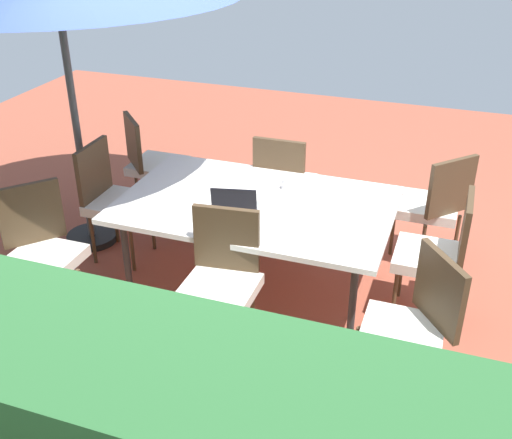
{
  "coord_description": "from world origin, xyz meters",
  "views": [
    {
      "loc": [
        -1.35,
        3.83,
        2.79
      ],
      "look_at": [
        0.0,
        0.0,
        0.58
      ],
      "focal_mm": 43.54,
      "sensor_mm": 36.0,
      "label": 1
    }
  ],
  "objects_px": {
    "chair_northwest": "(412,324)",
    "chair_west": "(439,251)",
    "chair_east": "(112,196)",
    "laptop": "(235,205)",
    "chair_south": "(283,181)",
    "chair_north": "(221,277)",
    "chair_southwest": "(434,203)",
    "cup": "(286,184)",
    "dining_table": "(256,207)",
    "chair_northeast": "(40,248)",
    "chair_southeast": "(151,161)"
  },
  "relations": [
    {
      "from": "chair_northwest",
      "to": "chair_west",
      "type": "bearing_deg",
      "value": 138.36
    },
    {
      "from": "chair_east",
      "to": "laptop",
      "type": "height_order",
      "value": "chair_east"
    },
    {
      "from": "chair_northwest",
      "to": "chair_south",
      "type": "bearing_deg",
      "value": -178.72
    },
    {
      "from": "chair_north",
      "to": "chair_southwest",
      "type": "distance_m",
      "value": 1.95
    },
    {
      "from": "chair_south",
      "to": "cup",
      "type": "xyz_separation_m",
      "value": [
        -0.17,
        0.48,
        0.21
      ]
    },
    {
      "from": "dining_table",
      "to": "chair_northwest",
      "type": "height_order",
      "value": "chair_northwest"
    },
    {
      "from": "chair_northeast",
      "to": "chair_southeast",
      "type": "bearing_deg",
      "value": 40.81
    },
    {
      "from": "chair_northwest",
      "to": "cup",
      "type": "xyz_separation_m",
      "value": [
        1.11,
        -1.13,
        0.21
      ]
    },
    {
      "from": "dining_table",
      "to": "laptop",
      "type": "xyz_separation_m",
      "value": [
        0.09,
        0.18,
        0.09
      ]
    },
    {
      "from": "chair_southwest",
      "to": "cup",
      "type": "xyz_separation_m",
      "value": [
        1.09,
        0.49,
        0.21
      ]
    },
    {
      "from": "dining_table",
      "to": "chair_southeast",
      "type": "height_order",
      "value": "chair_southeast"
    },
    {
      "from": "chair_southeast",
      "to": "chair_north",
      "type": "relative_size",
      "value": 1.0
    },
    {
      "from": "dining_table",
      "to": "chair_northeast",
      "type": "xyz_separation_m",
      "value": [
        1.3,
        0.84,
        -0.13
      ]
    },
    {
      "from": "chair_south",
      "to": "chair_east",
      "type": "xyz_separation_m",
      "value": [
        1.22,
        0.74,
        0.0
      ]
    },
    {
      "from": "chair_northwest",
      "to": "chair_northeast",
      "type": "bearing_deg",
      "value": -127.1
    },
    {
      "from": "chair_east",
      "to": "cup",
      "type": "relative_size",
      "value": 11.58
    },
    {
      "from": "dining_table",
      "to": "chair_south",
      "type": "xyz_separation_m",
      "value": [
        0.03,
        -0.77,
        -0.13
      ]
    },
    {
      "from": "chair_southeast",
      "to": "cup",
      "type": "xyz_separation_m",
      "value": [
        -1.44,
        0.5,
        0.21
      ]
    },
    {
      "from": "chair_southwest",
      "to": "chair_northwest",
      "type": "bearing_deg",
      "value": 43.46
    },
    {
      "from": "chair_northeast",
      "to": "cup",
      "type": "height_order",
      "value": "chair_northeast"
    },
    {
      "from": "chair_west",
      "to": "chair_northeast",
      "type": "height_order",
      "value": "same"
    },
    {
      "from": "dining_table",
      "to": "chair_east",
      "type": "xyz_separation_m",
      "value": [
        1.25,
        -0.04,
        -0.13
      ]
    },
    {
      "from": "chair_west",
      "to": "chair_northeast",
      "type": "xyz_separation_m",
      "value": [
        2.62,
        0.88,
        0.0
      ]
    },
    {
      "from": "dining_table",
      "to": "chair_northwest",
      "type": "relative_size",
      "value": 2.03
    },
    {
      "from": "chair_south",
      "to": "dining_table",
      "type": "bearing_deg",
      "value": 91.14
    },
    {
      "from": "chair_north",
      "to": "dining_table",
      "type": "bearing_deg",
      "value": 85.52
    },
    {
      "from": "dining_table",
      "to": "laptop",
      "type": "height_order",
      "value": "laptop"
    },
    {
      "from": "chair_south",
      "to": "cup",
      "type": "bearing_deg",
      "value": 108.09
    },
    {
      "from": "chair_north",
      "to": "cup",
      "type": "relative_size",
      "value": 11.58
    },
    {
      "from": "chair_north",
      "to": "chair_south",
      "type": "height_order",
      "value": "same"
    },
    {
      "from": "dining_table",
      "to": "cup",
      "type": "relative_size",
      "value": 23.5
    },
    {
      "from": "chair_south",
      "to": "chair_northeast",
      "type": "xyz_separation_m",
      "value": [
        1.27,
        1.62,
        0.0
      ]
    },
    {
      "from": "laptop",
      "to": "chair_south",
      "type": "bearing_deg",
      "value": -107.31
    },
    {
      "from": "chair_north",
      "to": "laptop",
      "type": "distance_m",
      "value": 0.64
    },
    {
      "from": "chair_east",
      "to": "chair_southeast",
      "type": "bearing_deg",
      "value": 3.12
    },
    {
      "from": "chair_northwest",
      "to": "chair_southwest",
      "type": "distance_m",
      "value": 1.62
    },
    {
      "from": "chair_northeast",
      "to": "chair_west",
      "type": "bearing_deg",
      "value": -30.64
    },
    {
      "from": "dining_table",
      "to": "laptop",
      "type": "bearing_deg",
      "value": 62.14
    },
    {
      "from": "chair_east",
      "to": "laptop",
      "type": "distance_m",
      "value": 1.2
    },
    {
      "from": "chair_northwest",
      "to": "chair_southwest",
      "type": "bearing_deg",
      "value": 143.79
    },
    {
      "from": "dining_table",
      "to": "chair_north",
      "type": "bearing_deg",
      "value": 92.3
    },
    {
      "from": "chair_south",
      "to": "chair_east",
      "type": "height_order",
      "value": "same"
    },
    {
      "from": "chair_northeast",
      "to": "chair_southwest",
      "type": "height_order",
      "value": "same"
    },
    {
      "from": "laptop",
      "to": "chair_east",
      "type": "bearing_deg",
      "value": -23.68
    },
    {
      "from": "chair_south",
      "to": "laptop",
      "type": "distance_m",
      "value": 0.98
    },
    {
      "from": "cup",
      "to": "chair_northwest",
      "type": "bearing_deg",
      "value": 134.56
    },
    {
      "from": "chair_northwest",
      "to": "chair_northeast",
      "type": "relative_size",
      "value": 1.0
    },
    {
      "from": "chair_south",
      "to": "chair_east",
      "type": "bearing_deg",
      "value": 30.23
    },
    {
      "from": "chair_northeast",
      "to": "laptop",
      "type": "distance_m",
      "value": 1.39
    },
    {
      "from": "chair_north",
      "to": "chair_east",
      "type": "distance_m",
      "value": 1.51
    }
  ]
}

